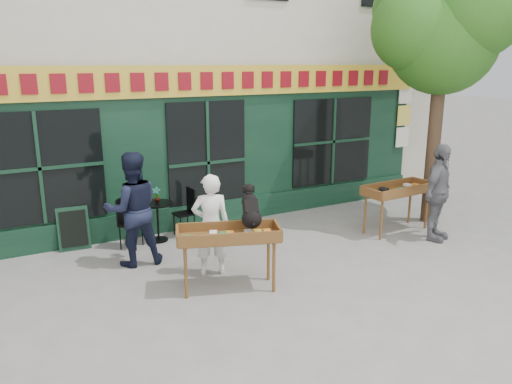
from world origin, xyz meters
TOP-DOWN VIEW (x-y plane):
  - ground at (0.00, 0.00)m, footprint 80.00×80.00m
  - street_tree at (4.34, 0.36)m, footprint 3.05×2.90m
  - book_cart_center at (-0.97, -0.68)m, footprint 1.62×1.09m
  - dog at (-0.62, -0.73)m, footprint 0.52×0.68m
  - woman at (-0.97, -0.03)m, footprint 0.71×0.58m
  - book_cart_right at (3.19, 0.12)m, footprint 1.53×0.71m
  - man_right at (3.49, -0.63)m, footprint 1.19×0.86m
  - bistro_table at (-1.25, 1.88)m, footprint 0.60×0.60m
  - bistro_chair_left at (-1.87, 1.84)m, footprint 0.51×0.51m
  - bistro_chair_right at (-0.61, 1.94)m, footprint 0.40×0.39m
  - potted_plant at (-1.25, 1.88)m, footprint 0.19×0.17m
  - man_left at (-1.95, 0.98)m, footprint 1.00×0.81m
  - chalkboard at (-2.75, 2.19)m, footprint 0.57×0.23m

SIDE VIEW (x-z plane):
  - ground at x=0.00m, z-range 0.00..0.00m
  - chalkboard at x=-2.75m, z-range 0.01..0.79m
  - bistro_table at x=-1.25m, z-range 0.16..0.92m
  - bistro_chair_left at x=-1.87m, z-range 0.08..1.03m
  - bistro_chair_right at x=-0.61m, z-range 0.08..1.03m
  - book_cart_center at x=-0.97m, z-range 0.33..1.32m
  - book_cart_right at x=3.19m, z-range 0.33..1.32m
  - woman at x=-0.97m, z-range 0.00..1.67m
  - potted_plant at x=-1.25m, z-range 0.76..1.07m
  - man_right at x=3.49m, z-range 0.00..1.88m
  - man_left at x=-1.95m, z-range 0.00..1.94m
  - dog at x=-0.62m, z-range 0.99..1.59m
  - street_tree at x=4.34m, z-range 1.31..6.91m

